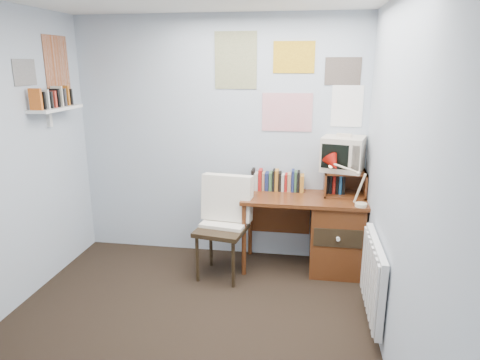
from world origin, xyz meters
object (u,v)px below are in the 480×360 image
object	(u,v)px
desk_chair	(221,230)
desk_lamp	(362,185)
crt_tv	(343,152)
radiator	(374,278)
tv_riser	(344,183)
wall_shelf	(56,109)
desk	(330,232)

from	to	relation	value
desk_chair	desk_lamp	distance (m)	1.38
crt_tv	radiator	size ratio (longest dim) A/B	0.48
desk_chair	desk_lamp	size ratio (longest dim) A/B	2.37
tv_riser	wall_shelf	bearing A→B (deg)	-169.68
desk_chair	desk_lamp	world-z (taller)	desk_lamp
desk_chair	radiator	xyz separation A→B (m)	(1.33, -0.62, -0.06)
desk	tv_riser	size ratio (longest dim) A/B	3.00
desk_chair	desk	bearing A→B (deg)	25.90
desk_chair	crt_tv	distance (m)	1.41
wall_shelf	crt_tv	bearing A→B (deg)	10.86
desk_chair	radiator	world-z (taller)	desk_chair
desk	wall_shelf	bearing A→B (deg)	-171.60
desk	desk_chair	world-z (taller)	desk_chair
wall_shelf	desk	bearing A→B (deg)	8.40
radiator	desk	bearing A→B (deg)	107.24
crt_tv	radiator	xyz separation A→B (m)	(0.20, -1.06, -0.77)
desk_lamp	tv_riser	bearing A→B (deg)	100.32
crt_tv	wall_shelf	world-z (taller)	wall_shelf
desk	crt_tv	size ratio (longest dim) A/B	3.13
desk	wall_shelf	size ratio (longest dim) A/B	1.94
desk	desk_lamp	world-z (taller)	desk_lamp
tv_riser	wall_shelf	size ratio (longest dim) A/B	0.65
desk_chair	radiator	bearing A→B (deg)	-15.54
desk	wall_shelf	xyz separation A→B (m)	(-2.57, -0.38, 1.21)
radiator	wall_shelf	bearing A→B (deg)	169.11
radiator	desk_lamp	bearing A→B (deg)	93.34
desk	radiator	distance (m)	0.97
wall_shelf	desk_chair	bearing A→B (deg)	2.81
desk_lamp	wall_shelf	xyz separation A→B (m)	(-2.82, -0.16, 0.66)
desk_chair	wall_shelf	world-z (taller)	wall_shelf
tv_riser	radiator	world-z (taller)	tv_riser
desk_lamp	crt_tv	size ratio (longest dim) A/B	1.05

